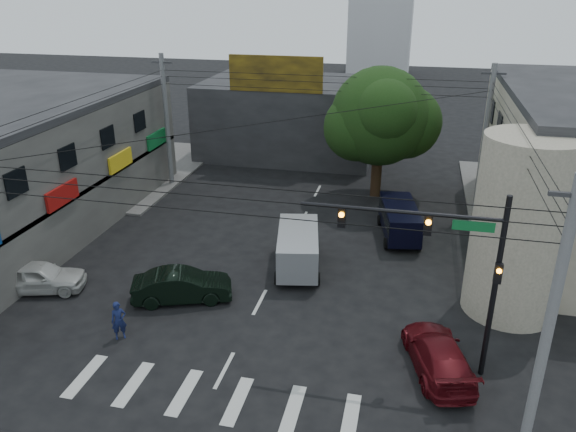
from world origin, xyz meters
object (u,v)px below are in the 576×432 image
(traffic_gantry, at_px, (449,255))
(maroon_sedan, at_px, (438,354))
(white_compact, at_px, (38,277))
(silver_minivan, at_px, (298,250))
(utility_pole_far_right, at_px, (484,140))
(dark_sedan, at_px, (182,286))
(utility_pole_near_right, at_px, (549,326))
(street_tree, at_px, (380,117))
(navy_van, at_px, (399,222))
(traffic_officer, at_px, (119,321))
(utility_pole_far_left, at_px, (167,122))

(traffic_gantry, bearing_deg, maroon_sedan, -70.09)
(white_compact, relative_size, silver_minivan, 0.91)
(utility_pole_far_right, relative_size, white_compact, 1.99)
(dark_sedan, bearing_deg, silver_minivan, -67.53)
(silver_minivan, bearing_deg, utility_pole_near_right, -147.84)
(utility_pole_far_right, bearing_deg, utility_pole_near_right, -90.00)
(traffic_gantry, xyz_separation_m, maroon_sedan, (0.05, -0.12, -4.14))
(utility_pole_near_right, bearing_deg, white_compact, 166.14)
(traffic_gantry, xyz_separation_m, white_compact, (-18.32, 1.69, -4.10))
(traffic_gantry, height_order, white_compact, traffic_gantry)
(silver_minivan, bearing_deg, street_tree, -25.65)
(utility_pole_far_right, bearing_deg, maroon_sedan, -98.73)
(utility_pole_far_right, bearing_deg, traffic_gantry, -98.94)
(street_tree, height_order, traffic_gantry, street_tree)
(utility_pole_far_right, distance_m, navy_van, 7.96)
(utility_pole_near_right, distance_m, traffic_officer, 16.02)
(silver_minivan, relative_size, traffic_officer, 2.99)
(street_tree, relative_size, silver_minivan, 1.73)
(street_tree, bearing_deg, utility_pole_far_right, -8.75)
(street_tree, relative_size, dark_sedan, 1.82)
(utility_pole_far_left, distance_m, white_compact, 15.80)
(maroon_sedan, height_order, silver_minivan, silver_minivan)
(traffic_gantry, bearing_deg, white_compact, 174.74)
(navy_van, bearing_deg, utility_pole_near_right, -173.75)
(dark_sedan, xyz_separation_m, maroon_sedan, (11.39, -2.53, -0.05))
(utility_pole_far_left, height_order, utility_pole_far_right, same)
(utility_pole_far_left, distance_m, traffic_officer, 19.20)
(utility_pole_far_left, distance_m, maroon_sedan, 25.42)
(utility_pole_far_right, xyz_separation_m, traffic_officer, (-15.37, -17.97, -3.76))
(traffic_gantry, height_order, traffic_officer, traffic_gantry)
(traffic_gantry, bearing_deg, utility_pole_far_right, 81.06)
(traffic_gantry, bearing_deg, silver_minivan, 135.87)
(white_compact, height_order, traffic_officer, traffic_officer)
(utility_pole_far_left, bearing_deg, maroon_sedan, -43.00)
(utility_pole_far_left, height_order, dark_sedan, utility_pole_far_left)
(dark_sedan, bearing_deg, utility_pole_near_right, -133.00)
(traffic_gantry, bearing_deg, navy_van, 99.51)
(utility_pole_far_right, bearing_deg, utility_pole_far_left, 180.00)
(utility_pole_near_right, xyz_separation_m, utility_pole_far_right, (0.00, 20.50, 0.00))
(white_compact, bearing_deg, silver_minivan, -82.95)
(street_tree, xyz_separation_m, traffic_gantry, (3.82, -18.00, -0.64))
(utility_pole_far_right, bearing_deg, dark_sedan, -133.85)
(utility_pole_near_right, xyz_separation_m, utility_pole_far_left, (-21.00, 20.50, 0.00))
(utility_pole_far_left, relative_size, utility_pole_far_right, 1.00)
(utility_pole_near_right, height_order, traffic_officer, utility_pole_near_right)
(street_tree, bearing_deg, traffic_gantry, -78.01)
(white_compact, xyz_separation_m, silver_minivan, (11.53, 4.91, 0.29))
(white_compact, distance_m, traffic_officer, 6.23)
(maroon_sedan, bearing_deg, utility_pole_near_right, 112.28)
(street_tree, xyz_separation_m, traffic_officer, (-8.87, -18.97, -4.63))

